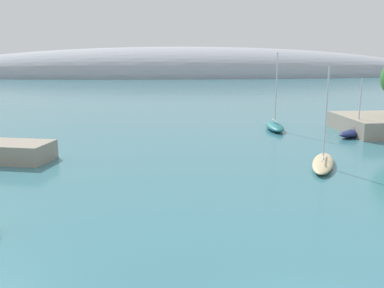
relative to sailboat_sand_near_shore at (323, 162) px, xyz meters
The scene contains 4 objects.
distant_ridge 178.86m from the sailboat_sand_near_shore, 90.98° to the left, with size 266.51×60.25×29.16m, color #999EA8.
sailboat_sand_near_shore is the anchor object (origin of this frame).
sailboat_navy_mid_mooring 18.06m from the sailboat_sand_near_shore, 54.52° to the left, with size 7.45×5.67×7.70m.
sailboat_teal_outer_mooring 20.25m from the sailboat_sand_near_shore, 87.82° to the left, with size 2.77×7.41×10.96m.
Camera 1 is at (-6.31, -14.75, 10.62)m, focal length 39.29 mm.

